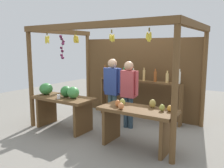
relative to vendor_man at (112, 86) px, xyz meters
The scene contains 7 objects.
ground_plane 0.94m from the vendor_man, 12.66° to the right, with size 12.00×12.00×0.00m, color gray.
market_stall 0.62m from the vendor_man, 72.82° to the left, with size 3.44×2.19×2.27m.
fruit_counter_left 1.19m from the vendor_man, 135.62° to the right, with size 1.44×0.64×1.00m.
fruit_counter_right 1.39m from the vendor_man, 37.41° to the right, with size 1.40×0.64×0.88m.
bottle_shelf_unit 0.81m from the vendor_man, 67.92° to the left, with size 2.21×0.22×1.36m.
vendor_man is the anchor object (origin of this frame).
vendor_woman 0.41m from the vendor_man, ahead, with size 0.48×0.21×1.52m.
Camera 1 is at (2.74, -4.48, 1.82)m, focal length 37.63 mm.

